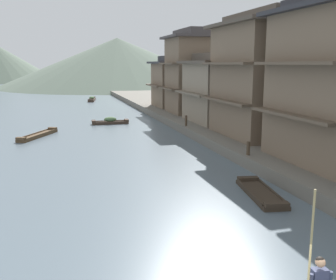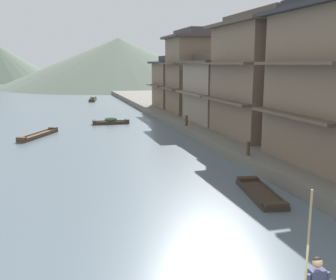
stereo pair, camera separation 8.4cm
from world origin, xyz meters
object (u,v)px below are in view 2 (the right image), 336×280
house_waterfront_narrow (223,88)px  house_waterfront_far (195,72)px  mooring_post_dock_mid (248,148)px  boat_moored_nearest (260,193)px  boat_moored_third (39,135)px  house_waterfront_end (177,82)px  boat_moored_far (93,99)px  mooring_post_dock_far (186,121)px  boat_moored_second (111,121)px  house_waterfront_tall (264,76)px

house_waterfront_narrow → house_waterfront_far: bearing=90.8°
house_waterfront_far → mooring_post_dock_mid: (-3.88, -20.04, -3.92)m
boat_moored_nearest → boat_moored_third: size_ratio=0.84×
house_waterfront_far → house_waterfront_end: house_waterfront_far is taller
boat_moored_far → mooring_post_dock_mid: bearing=-83.5°
boat_moored_far → mooring_post_dock_far: bearing=-81.3°
boat_moored_nearest → boat_moored_second: (-3.66, 23.38, 0.14)m
house_waterfront_tall → house_waterfront_end: house_waterfront_tall is taller
boat_moored_nearest → house_waterfront_end: size_ratio=0.63×
house_waterfront_far → house_waterfront_end: 6.43m
boat_moored_second → mooring_post_dock_mid: 19.40m
mooring_post_dock_mid → mooring_post_dock_far: bearing=90.0°
boat_moored_nearest → house_waterfront_far: 25.93m
house_waterfront_tall → house_waterfront_end: (-0.23, 20.69, -1.29)m
boat_moored_nearest → boat_moored_second: 23.66m
house_waterfront_tall → mooring_post_dock_mid: bearing=-125.3°
house_waterfront_end → mooring_post_dock_mid: size_ratio=8.41×
house_waterfront_far → mooring_post_dock_far: bearing=-113.9°
boat_moored_second → mooring_post_dock_mid: size_ratio=4.69×
house_waterfront_tall → house_waterfront_narrow: house_waterfront_tall is taller
boat_moored_far → house_waterfront_tall: (9.02, -38.44, 4.75)m
house_waterfront_far → house_waterfront_end: size_ratio=1.34×
boat_moored_third → boat_moored_far: boat_moored_far is taller
mooring_post_dock_far → house_waterfront_far: bearing=66.1°
boat_moored_third → mooring_post_dock_mid: size_ratio=6.34×
house_waterfront_narrow → house_waterfront_tall: bearing=-90.0°
house_waterfront_end → mooring_post_dock_far: size_ratio=7.45×
house_waterfront_end → house_waterfront_far: bearing=-88.8°
boat_moored_second → mooring_post_dock_mid: mooring_post_dock_mid is taller
boat_moored_far → house_waterfront_tall: size_ratio=0.58×
boat_moored_second → mooring_post_dock_mid: (5.47, -18.60, 0.82)m
boat_moored_second → house_waterfront_tall: bearing=-53.9°
boat_moored_second → house_waterfront_tall: house_waterfront_tall is taller
boat_moored_third → house_waterfront_narrow: house_waterfront_narrow is taller
house_waterfront_end → mooring_post_dock_far: house_waterfront_end is taller
boat_moored_third → mooring_post_dock_mid: (12.09, -13.20, 0.94)m
house_waterfront_far → boat_moored_nearest: bearing=-102.9°
house_waterfront_narrow → mooring_post_dock_mid: size_ratio=9.78×
house_waterfront_end → boat_moored_nearest: bearing=-100.1°
boat_moored_third → house_waterfront_tall: bearing=-25.2°
boat_moored_second → house_waterfront_end: 12.52m
boat_moored_nearest → house_waterfront_end: bearing=79.9°
house_waterfront_far → mooring_post_dock_mid: bearing=-101.0°
boat_moored_second → boat_moored_far: bearing=89.0°
mooring_post_dock_far → house_waterfront_end: bearing=76.0°
house_waterfront_end → mooring_post_dock_far: 15.75m
house_waterfront_tall → boat_moored_far: bearing=103.2°
house_waterfront_tall → boat_moored_second: bearing=126.1°
boat_moored_second → mooring_post_dock_far: bearing=-53.3°
mooring_post_dock_far → boat_moored_second: bearing=126.7°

